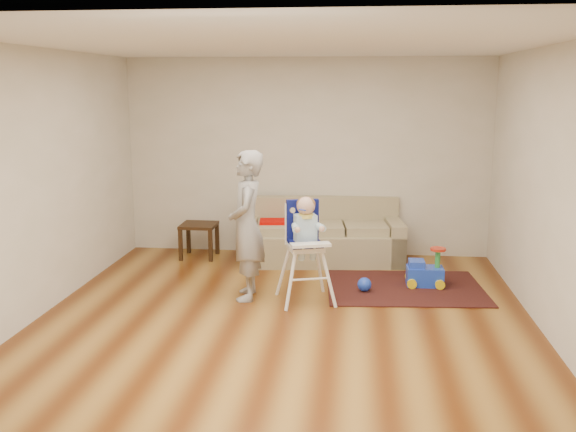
# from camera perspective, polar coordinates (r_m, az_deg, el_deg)

# --- Properties ---
(ground) EXTENTS (5.50, 5.50, 0.00)m
(ground) POSITION_cam_1_polar(r_m,az_deg,el_deg) (6.51, -0.39, -9.37)
(ground) COLOR #54260A
(ground) RESTS_ON ground
(room_envelope) EXTENTS (5.04, 5.52, 2.72)m
(room_envelope) POSITION_cam_1_polar(r_m,az_deg,el_deg) (6.62, 0.12, 7.66)
(room_envelope) COLOR beige
(room_envelope) RESTS_ON ground
(sofa) EXTENTS (2.21, 1.10, 0.82)m
(sofa) POSITION_cam_1_polar(r_m,az_deg,el_deg) (8.57, 3.00, -1.36)
(sofa) COLOR gray
(sofa) RESTS_ON ground
(side_table) EXTENTS (0.47, 0.47, 0.47)m
(side_table) POSITION_cam_1_polar(r_m,az_deg,el_deg) (8.88, -7.90, -2.17)
(side_table) COLOR black
(side_table) RESTS_ON ground
(area_rug) EXTENTS (1.89, 1.48, 0.01)m
(area_rug) POSITION_cam_1_polar(r_m,az_deg,el_deg) (7.65, 10.33, -6.28)
(area_rug) COLOR black
(area_rug) RESTS_ON ground
(ride_on_toy) EXTENTS (0.42, 0.31, 0.46)m
(ride_on_toy) POSITION_cam_1_polar(r_m,az_deg,el_deg) (7.70, 12.09, -4.39)
(ride_on_toy) COLOR blue
(ride_on_toy) RESTS_ON area_rug
(toy_ball) EXTENTS (0.16, 0.16, 0.16)m
(toy_ball) POSITION_cam_1_polar(r_m,az_deg,el_deg) (7.40, 6.81, -6.06)
(toy_ball) COLOR blue
(toy_ball) RESTS_ON area_rug
(high_chair) EXTENTS (0.68, 0.68, 1.17)m
(high_chair) POSITION_cam_1_polar(r_m,az_deg,el_deg) (6.94, 1.58, -3.15)
(high_chair) COLOR white
(high_chair) RESTS_ON ground
(adult) EXTENTS (0.47, 0.65, 1.64)m
(adult) POSITION_cam_1_polar(r_m,az_deg,el_deg) (7.00, -3.70, -0.86)
(adult) COLOR gray
(adult) RESTS_ON ground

